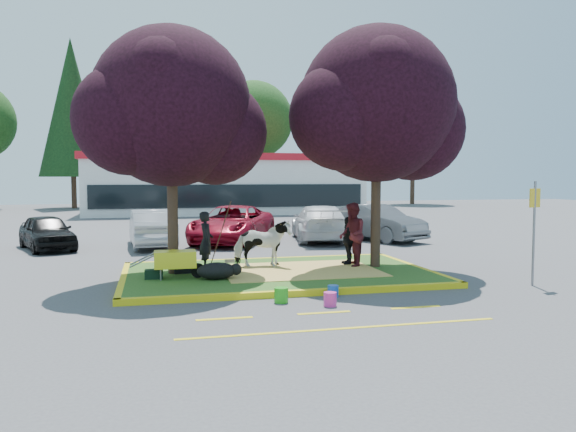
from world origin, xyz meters
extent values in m
plane|color=#424244|center=(0.00, 0.00, 0.00)|extent=(90.00, 90.00, 0.00)
cube|color=#275019|center=(0.00, 0.00, 0.07)|extent=(8.00, 5.00, 0.15)
cube|color=yellow|center=(0.00, -2.58, 0.07)|extent=(8.30, 0.16, 0.15)
cube|color=yellow|center=(0.00, 2.58, 0.07)|extent=(8.30, 0.16, 0.15)
cube|color=yellow|center=(-4.08, 0.00, 0.07)|extent=(0.16, 5.30, 0.15)
cube|color=yellow|center=(4.08, 0.00, 0.07)|extent=(0.16, 5.30, 0.15)
cube|color=#E8C95F|center=(0.60, 0.00, 0.15)|extent=(4.20, 3.00, 0.01)
cylinder|color=black|center=(-2.80, 0.40, 1.91)|extent=(0.28, 0.28, 3.53)
sphere|color=black|center=(-2.80, 0.40, 4.56)|extent=(4.20, 4.20, 4.20)
sphere|color=black|center=(-1.64, 0.60, 3.93)|extent=(2.86, 2.86, 2.86)
sphere|color=black|center=(-3.85, 0.10, 4.18)|extent=(2.86, 2.86, 2.86)
cylinder|color=black|center=(2.90, 0.20, 2.00)|extent=(0.28, 0.28, 3.70)
sphere|color=black|center=(2.90, 0.20, 4.77)|extent=(4.40, 4.40, 4.40)
sphere|color=black|center=(4.11, 0.40, 4.11)|extent=(2.99, 2.99, 2.99)
sphere|color=black|center=(1.80, -0.10, 4.37)|extent=(2.99, 2.99, 2.99)
cube|color=yellow|center=(-2.00, -4.20, 0.00)|extent=(1.10, 0.12, 0.01)
cube|color=yellow|center=(0.00, -4.20, 0.00)|extent=(1.10, 0.12, 0.01)
cube|color=yellow|center=(2.00, -4.20, 0.00)|extent=(1.10, 0.12, 0.01)
cube|color=yellow|center=(0.00, -5.40, 0.00)|extent=(6.00, 0.10, 0.01)
cube|color=silver|center=(2.00, 28.00, 2.00)|extent=(20.00, 8.00, 4.00)
cube|color=#B3131D|center=(2.00, 28.00, 4.15)|extent=(20.40, 8.40, 0.50)
cube|color=black|center=(2.00, 23.95, 1.40)|extent=(19.00, 0.10, 1.60)
cylinder|color=black|center=(-10.00, 37.00, 1.96)|extent=(0.44, 0.44, 3.92)
cone|color=black|center=(-10.00, 37.00, 8.68)|extent=(5.60, 5.60, 11.90)
cylinder|color=black|center=(-2.00, 38.50, 1.54)|extent=(0.44, 0.44, 3.08)
sphere|color=#143811|center=(-2.00, 38.50, 6.82)|extent=(6.16, 6.16, 6.16)
cylinder|color=black|center=(6.00, 37.50, 1.82)|extent=(0.44, 0.44, 3.64)
sphere|color=#143811|center=(6.00, 37.50, 8.06)|extent=(7.28, 7.28, 7.28)
cylinder|color=black|center=(14.00, 38.00, 1.75)|extent=(0.44, 0.44, 3.50)
cone|color=black|center=(14.00, 38.00, 7.75)|extent=(5.00, 5.00, 10.62)
cylinder|color=black|center=(22.00, 37.00, 1.61)|extent=(0.44, 0.44, 3.22)
sphere|color=#143811|center=(22.00, 37.00, 7.13)|extent=(6.44, 6.44, 6.44)
imported|color=silver|center=(-0.28, 0.85, 0.82)|extent=(1.62, 0.81, 1.34)
ellipsoid|color=black|center=(-1.78, -0.81, 0.37)|extent=(1.09, 0.76, 0.43)
imported|color=black|center=(-1.89, 0.73, 0.96)|extent=(0.41, 0.61, 1.62)
imported|color=#4C151C|center=(2.25, 0.37, 1.07)|extent=(0.84, 1.00, 1.84)
imported|color=black|center=(2.25, 0.72, 0.85)|extent=(0.39, 0.84, 1.41)
cylinder|color=black|center=(-2.21, -0.46, 0.34)|extent=(0.37, 0.07, 0.37)
cylinder|color=slate|center=(-3.15, -0.69, 0.28)|extent=(0.04, 0.04, 0.27)
cylinder|color=slate|center=(-3.15, -0.23, 0.28)|extent=(0.04, 0.04, 0.27)
cube|color=yellow|center=(-2.78, -0.46, 0.65)|extent=(1.04, 0.63, 0.41)
cylinder|color=slate|center=(-3.56, -0.69, 0.67)|extent=(0.67, 0.04, 0.34)
cylinder|color=slate|center=(-3.56, -0.23, 0.67)|extent=(0.67, 0.04, 0.34)
cube|color=black|center=(-2.52, 0.35, 0.29)|extent=(0.60, 0.40, 0.28)
cube|color=black|center=(-3.31, -0.36, 0.27)|extent=(0.45, 0.30, 0.24)
cylinder|color=slate|center=(5.93, -2.70, 1.31)|extent=(0.06, 0.06, 2.62)
cube|color=yellow|center=(5.93, -2.70, 2.20)|extent=(0.36, 0.12, 0.47)
cylinder|color=#249E18|center=(-0.63, -3.09, 0.16)|extent=(0.36, 0.36, 0.33)
cylinder|color=#CD2D8D|center=(0.30, -3.67, 0.15)|extent=(0.32, 0.32, 0.30)
cylinder|color=blue|center=(0.65, -2.80, 0.13)|extent=(0.31, 0.31, 0.27)
imported|color=black|center=(-7.20, 7.64, 0.66)|extent=(2.84, 4.15, 1.31)
imported|color=#A4A7AC|center=(-3.36, 7.56, 0.73)|extent=(1.91, 4.56, 1.47)
imported|color=maroon|center=(-0.13, 8.24, 0.76)|extent=(4.62, 6.06, 1.53)
imported|color=silver|center=(3.60, 8.10, 0.76)|extent=(2.96, 5.49, 1.51)
imported|color=#55585C|center=(6.02, 7.71, 0.77)|extent=(3.35, 4.91, 1.53)
camera|label=1|loc=(-3.29, -14.80, 2.72)|focal=35.00mm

